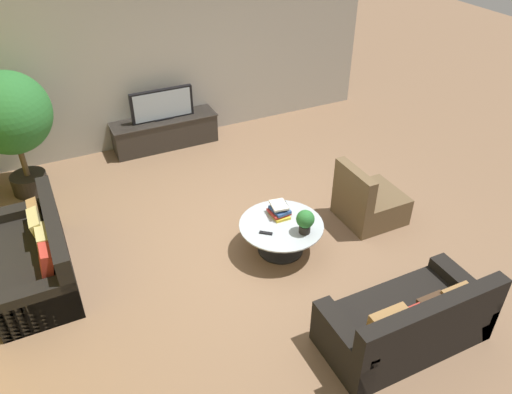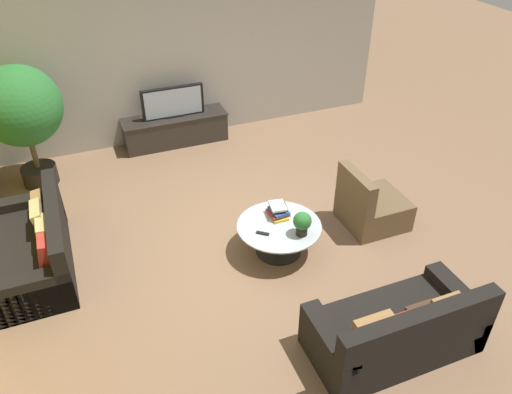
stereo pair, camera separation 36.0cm
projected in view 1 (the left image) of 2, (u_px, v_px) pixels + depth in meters
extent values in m
plane|color=brown|center=(252.00, 237.00, 6.64)|extent=(24.00, 24.00, 0.00)
cube|color=#A39E93|center=(167.00, 53.00, 8.20)|extent=(7.40, 0.12, 3.00)
cube|color=#2D2823|center=(165.00, 132.00, 8.58)|extent=(1.76, 0.48, 0.51)
cube|color=#2D2823|center=(164.00, 119.00, 8.44)|extent=(1.79, 0.50, 0.02)
cube|color=black|center=(162.00, 104.00, 8.29)|extent=(1.05, 0.08, 0.52)
cube|color=#99A8B7|center=(163.00, 105.00, 8.26)|extent=(0.97, 0.00, 0.47)
cube|color=black|center=(164.00, 118.00, 8.43)|extent=(0.32, 0.13, 0.02)
cylinder|color=black|center=(280.00, 249.00, 6.43)|extent=(0.58, 0.58, 0.02)
cylinder|color=black|center=(281.00, 238.00, 6.32)|extent=(0.10, 0.10, 0.39)
cylinder|color=#A8B2B7|center=(281.00, 225.00, 6.20)|extent=(1.06, 1.06, 0.02)
cube|color=black|center=(33.00, 265.00, 5.88)|extent=(0.84, 1.79, 0.42)
cube|color=black|center=(55.00, 229.00, 5.77)|extent=(0.16, 1.79, 0.42)
cube|color=black|center=(25.00, 224.00, 6.44)|extent=(0.84, 0.20, 0.54)
cube|color=black|center=(39.00, 307.00, 5.26)|extent=(0.84, 0.20, 0.54)
cube|color=olive|center=(37.00, 216.00, 6.07)|extent=(0.17, 0.35, 0.33)
cube|color=tan|center=(39.00, 228.00, 5.84)|extent=(0.19, 0.40, 0.38)
cube|color=tan|center=(42.00, 243.00, 5.62)|extent=(0.15, 0.37, 0.35)
cube|color=#B23328|center=(46.00, 260.00, 5.41)|extent=(0.17, 0.36, 0.34)
cube|color=black|center=(402.00, 325.00, 5.14)|extent=(1.71, 0.84, 0.42)
cube|color=black|center=(434.00, 320.00, 4.65)|extent=(1.71, 0.16, 0.42)
cube|color=black|center=(459.00, 297.00, 5.37)|extent=(0.20, 0.84, 0.54)
cube|color=black|center=(342.00, 347.00, 4.84)|extent=(0.20, 0.84, 0.54)
cube|color=olive|center=(453.00, 299.00, 4.95)|extent=(0.32, 0.15, 0.30)
cube|color=#422D1E|center=(432.00, 309.00, 4.86)|extent=(0.30, 0.17, 0.29)
cube|color=#B23328|center=(409.00, 319.00, 4.76)|extent=(0.28, 0.16, 0.27)
cube|color=olive|center=(387.00, 325.00, 4.64)|extent=(0.39, 0.14, 0.36)
cube|color=brown|center=(371.00, 206.00, 6.89)|extent=(0.80, 0.76, 0.40)
cube|color=brown|center=(354.00, 185.00, 6.52)|extent=(0.14, 0.76, 0.46)
cylinder|color=black|center=(30.00, 183.00, 7.47)|extent=(0.52, 0.52, 0.29)
cylinder|color=brown|center=(24.00, 162.00, 7.27)|extent=(0.08, 0.08, 0.42)
ellipsoid|color=#286B2D|center=(8.00, 113.00, 6.82)|extent=(1.15, 1.15, 1.15)
cylinder|color=black|center=(305.00, 229.00, 6.04)|extent=(0.14, 0.14, 0.10)
sphere|color=#286B2D|center=(305.00, 219.00, 5.95)|extent=(0.22, 0.22, 0.22)
cube|color=gold|center=(279.00, 214.00, 6.33)|extent=(0.20, 0.28, 0.04)
cube|color=#A32823|center=(279.00, 212.00, 6.33)|extent=(0.25, 0.25, 0.03)
cube|color=#2D4C84|center=(280.00, 210.00, 6.30)|extent=(0.21, 0.26, 0.04)
cube|color=#232326|center=(280.00, 206.00, 6.30)|extent=(0.21, 0.22, 0.04)
cube|color=beige|center=(279.00, 205.00, 6.27)|extent=(0.22, 0.27, 0.03)
cube|color=black|center=(266.00, 233.00, 6.04)|extent=(0.15, 0.13, 0.02)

